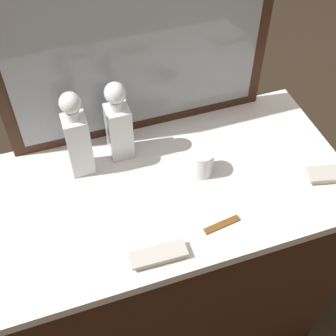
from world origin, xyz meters
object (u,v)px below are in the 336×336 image
object	(u,v)px
silver_brush_center	(158,255)
tortoiseshell_comb	(222,225)
crystal_decanter_right	(119,127)
crystal_decanter_far_left	(78,141)
crystal_tumbler_far_left	(202,163)
silver_brush_front	(332,174)

from	to	relation	value
silver_brush_center	tortoiseshell_comb	world-z (taller)	silver_brush_center
crystal_decanter_right	silver_brush_center	distance (m)	0.43
crystal_decanter_far_left	tortoiseshell_comb	world-z (taller)	crystal_decanter_far_left
crystal_tumbler_far_left	tortoiseshell_comb	size ratio (longest dim) A/B	0.77
crystal_decanter_far_left	crystal_decanter_right	bearing A→B (deg)	11.19
crystal_decanter_far_left	crystal_decanter_right	xyz separation A→B (m)	(0.13, 0.03, -0.01)
silver_brush_front	tortoiseshell_comb	size ratio (longest dim) A/B	1.47
crystal_tumbler_far_left	crystal_decanter_far_left	bearing A→B (deg)	158.84
silver_brush_center	tortoiseshell_comb	bearing A→B (deg)	11.91
crystal_decanter_right	silver_brush_front	size ratio (longest dim) A/B	1.69
crystal_decanter_far_left	tortoiseshell_comb	xyz separation A→B (m)	(0.33, -0.34, -0.12)
crystal_tumbler_far_left	silver_brush_center	world-z (taller)	crystal_tumbler_far_left
silver_brush_center	tortoiseshell_comb	size ratio (longest dim) A/B	1.38
crystal_decanter_far_left	silver_brush_center	world-z (taller)	crystal_decanter_far_left
crystal_decanter_right	crystal_decanter_far_left	bearing A→B (deg)	-168.81
crystal_decanter_right	silver_brush_center	size ratio (longest dim) A/B	1.80
crystal_tumbler_far_left	silver_brush_front	world-z (taller)	crystal_tumbler_far_left
crystal_tumbler_far_left	tortoiseshell_comb	xyz separation A→B (m)	(-0.02, -0.21, -0.04)
silver_brush_front	tortoiseshell_comb	xyz separation A→B (m)	(-0.40, -0.06, -0.01)
crystal_decanter_far_left	silver_brush_front	world-z (taller)	crystal_decanter_far_left
crystal_decanter_far_left	silver_brush_front	xyz separation A→B (m)	(0.73, -0.29, -0.11)
crystal_decanter_right	silver_brush_front	distance (m)	0.68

